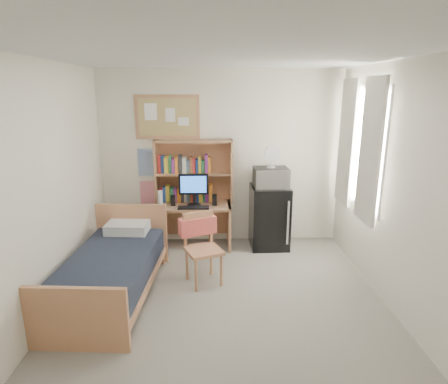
{
  "coord_description": "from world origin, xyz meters",
  "views": [
    {
      "loc": [
        -0.09,
        -3.49,
        2.28
      ],
      "look_at": [
        0.03,
        1.2,
        1.02
      ],
      "focal_mm": 30.0,
      "sensor_mm": 36.0,
      "label": 1
    }
  ],
  "objects_px": {
    "mini_fridge": "(269,217)",
    "speaker_left": "(173,201)",
    "desk_chair": "(204,250)",
    "bed": "(111,276)",
    "desk": "(195,226)",
    "desk_fan": "(271,158)",
    "monitor": "(194,191)",
    "microwave": "(271,177)",
    "speaker_right": "(214,200)",
    "bulletin_board": "(167,117)"
  },
  "relations": [
    {
      "from": "mini_fridge",
      "to": "speaker_left",
      "type": "relative_size",
      "value": 6.1
    },
    {
      "from": "desk_chair",
      "to": "bulletin_board",
      "type": "bearing_deg",
      "value": 88.59
    },
    {
      "from": "desk_chair",
      "to": "speaker_left",
      "type": "relative_size",
      "value": 5.69
    },
    {
      "from": "monitor",
      "to": "desk_chair",
      "type": "bearing_deg",
      "value": -81.48
    },
    {
      "from": "desk_fan",
      "to": "monitor",
      "type": "bearing_deg",
      "value": -179.57
    },
    {
      "from": "mini_fridge",
      "to": "monitor",
      "type": "height_order",
      "value": "monitor"
    },
    {
      "from": "speaker_left",
      "to": "mini_fridge",
      "type": "bearing_deg",
      "value": 2.21
    },
    {
      "from": "bed",
      "to": "microwave",
      "type": "distance_m",
      "value": 2.57
    },
    {
      "from": "bulletin_board",
      "to": "desk",
      "type": "distance_m",
      "value": 1.65
    },
    {
      "from": "speaker_left",
      "to": "microwave",
      "type": "distance_m",
      "value": 1.46
    },
    {
      "from": "bed",
      "to": "microwave",
      "type": "relative_size",
      "value": 3.73
    },
    {
      "from": "speaker_right",
      "to": "microwave",
      "type": "bearing_deg",
      "value": 2.42
    },
    {
      "from": "bed",
      "to": "speaker_right",
      "type": "bearing_deg",
      "value": 52.37
    },
    {
      "from": "desk",
      "to": "microwave",
      "type": "distance_m",
      "value": 1.34
    },
    {
      "from": "desk_chair",
      "to": "monitor",
      "type": "bearing_deg",
      "value": 76.2
    },
    {
      "from": "desk",
      "to": "monitor",
      "type": "bearing_deg",
      "value": -90.0
    },
    {
      "from": "speaker_left",
      "to": "monitor",
      "type": "bearing_deg",
      "value": 0.0
    },
    {
      "from": "desk",
      "to": "speaker_right",
      "type": "relative_size",
      "value": 6.47
    },
    {
      "from": "speaker_right",
      "to": "desk_fan",
      "type": "xyz_separation_m",
      "value": [
        0.82,
        0.04,
        0.61
      ]
    },
    {
      "from": "bulletin_board",
      "to": "desk",
      "type": "height_order",
      "value": "bulletin_board"
    },
    {
      "from": "desk",
      "to": "desk_fan",
      "type": "height_order",
      "value": "desk_fan"
    },
    {
      "from": "bed",
      "to": "microwave",
      "type": "bearing_deg",
      "value": 38.38
    },
    {
      "from": "microwave",
      "to": "desk_chair",
      "type": "bearing_deg",
      "value": -132.83
    },
    {
      "from": "bulletin_board",
      "to": "desk",
      "type": "relative_size",
      "value": 0.87
    },
    {
      "from": "mini_fridge",
      "to": "desk_fan",
      "type": "bearing_deg",
      "value": -90.0
    },
    {
      "from": "desk",
      "to": "bed",
      "type": "distance_m",
      "value": 1.66
    },
    {
      "from": "desk_fan",
      "to": "speaker_left",
      "type": "bearing_deg",
      "value": -179.95
    },
    {
      "from": "speaker_right",
      "to": "monitor",
      "type": "bearing_deg",
      "value": -180.0
    },
    {
      "from": "bulletin_board",
      "to": "speaker_left",
      "type": "bearing_deg",
      "value": -76.93
    },
    {
      "from": "monitor",
      "to": "speaker_right",
      "type": "relative_size",
      "value": 2.71
    },
    {
      "from": "desk_chair",
      "to": "bed",
      "type": "distance_m",
      "value": 1.1
    },
    {
      "from": "speaker_left",
      "to": "desk_fan",
      "type": "relative_size",
      "value": 0.52
    },
    {
      "from": "speaker_left",
      "to": "bulletin_board",
      "type": "bearing_deg",
      "value": 102.54
    },
    {
      "from": "desk_chair",
      "to": "speaker_left",
      "type": "xyz_separation_m",
      "value": [
        -0.47,
        1.05,
        0.31
      ]
    },
    {
      "from": "bed",
      "to": "monitor",
      "type": "xyz_separation_m",
      "value": [
        0.88,
        1.35,
        0.65
      ]
    },
    {
      "from": "desk",
      "to": "monitor",
      "type": "xyz_separation_m",
      "value": [
        0.0,
        -0.06,
        0.56
      ]
    },
    {
      "from": "bulletin_board",
      "to": "speaker_left",
      "type": "xyz_separation_m",
      "value": [
        0.08,
        -0.35,
        -1.17
      ]
    },
    {
      "from": "mini_fridge",
      "to": "desk_fan",
      "type": "xyz_separation_m",
      "value": [
        0.0,
        -0.02,
        0.9
      ]
    },
    {
      "from": "monitor",
      "to": "speaker_right",
      "type": "height_order",
      "value": "monitor"
    },
    {
      "from": "monitor",
      "to": "speaker_right",
      "type": "distance_m",
      "value": 0.33
    },
    {
      "from": "mini_fridge",
      "to": "speaker_left",
      "type": "bearing_deg",
      "value": -179.14
    },
    {
      "from": "desk",
      "to": "speaker_right",
      "type": "bearing_deg",
      "value": -11.31
    },
    {
      "from": "bulletin_board",
      "to": "monitor",
      "type": "height_order",
      "value": "bulletin_board"
    },
    {
      "from": "monitor",
      "to": "microwave",
      "type": "bearing_deg",
      "value": 1.77
    },
    {
      "from": "mini_fridge",
      "to": "microwave",
      "type": "bearing_deg",
      "value": -90.0
    },
    {
      "from": "desk",
      "to": "microwave",
      "type": "bearing_deg",
      "value": -1.29
    },
    {
      "from": "monitor",
      "to": "microwave",
      "type": "distance_m",
      "value": 1.13
    },
    {
      "from": "desk_chair",
      "to": "bed",
      "type": "height_order",
      "value": "desk_chair"
    },
    {
      "from": "microwave",
      "to": "desk_fan",
      "type": "distance_m",
      "value": 0.29
    },
    {
      "from": "bulletin_board",
      "to": "bed",
      "type": "relative_size",
      "value": 0.52
    }
  ]
}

